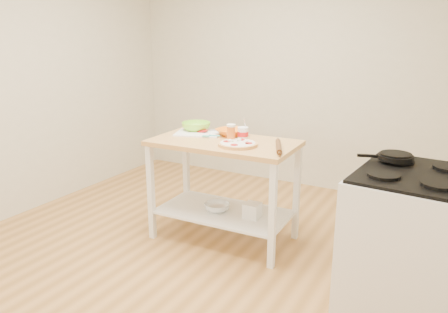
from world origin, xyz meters
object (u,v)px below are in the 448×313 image
at_px(beer_pint, 231,133).
at_px(rolling_pin, 279,147).
at_px(shelf_bin, 252,210).
at_px(pizza, 238,144).
at_px(orange_bowl, 232,132).
at_px(gas_stove, 409,241).
at_px(knife, 199,129).
at_px(skillet, 395,157).
at_px(prep_island, 224,169).
at_px(shelf_glass_bowl, 217,207).
at_px(spatula, 210,136).
at_px(green_bowl, 196,127).
at_px(cutting_board, 198,133).
at_px(yogurt_tub, 243,134).

distance_m(beer_pint, rolling_pin, 0.45).
height_order(rolling_pin, shelf_bin, rolling_pin).
height_order(pizza, orange_bowl, orange_bowl).
bearing_deg(gas_stove, orange_bowl, 167.52).
distance_m(knife, orange_bowl, 0.35).
distance_m(skillet, shelf_bin, 1.28).
height_order(prep_island, skillet, skillet).
distance_m(pizza, shelf_glass_bowl, 0.66).
xyz_separation_m(gas_stove, knife, (-1.93, 0.51, 0.44)).
height_order(spatula, green_bowl, green_bowl).
relative_size(skillet, spatula, 2.48).
relative_size(cutting_board, beer_pint, 3.20).
bearing_deg(pizza, rolling_pin, 9.21).
xyz_separation_m(spatula, yogurt_tub, (0.29, 0.05, 0.04)).
bearing_deg(skillet, shelf_glass_bowl, 158.36).
height_order(pizza, shelf_bin, pizza).
distance_m(spatula, rolling_pin, 0.68).
height_order(skillet, pizza, skillet).
bearing_deg(rolling_pin, shelf_glass_bowl, 179.31).
bearing_deg(gas_stove, cutting_board, 172.25).
xyz_separation_m(pizza, rolling_pin, (0.33, 0.05, 0.00)).
xyz_separation_m(prep_island, cutting_board, (-0.34, 0.13, 0.26)).
height_order(prep_island, green_bowl, green_bowl).
bearing_deg(green_bowl, prep_island, -27.09).
height_order(prep_island, shelf_glass_bowl, prep_island).
height_order(gas_stove, knife, gas_stove).
bearing_deg(knife, gas_stove, -31.74).
bearing_deg(pizza, prep_island, 153.02).
relative_size(orange_bowl, green_bowl, 0.98).
xyz_separation_m(pizza, shelf_bin, (0.10, 0.08, -0.59)).
relative_size(spatula, yogurt_tub, 0.71).
distance_m(gas_stove, rolling_pin, 1.15).
distance_m(skillet, yogurt_tub, 1.27).
distance_m(cutting_board, orange_bowl, 0.31).
bearing_deg(beer_pint, orange_bowl, 116.59).
bearing_deg(spatula, shelf_bin, -23.35).
bearing_deg(pizza, green_bowl, 152.94).
xyz_separation_m(prep_island, yogurt_tub, (0.13, 0.10, 0.31)).
relative_size(spatula, beer_pint, 0.97).
height_order(skillet, orange_bowl, skillet).
bearing_deg(shelf_glass_bowl, gas_stove, -9.53).
bearing_deg(shelf_bin, green_bowl, 162.28).
height_order(orange_bowl, rolling_pin, orange_bowl).
distance_m(knife, beer_pint, 0.50).
xyz_separation_m(gas_stove, shelf_glass_bowl, (-1.60, 0.27, -0.18)).
bearing_deg(knife, cutting_board, -77.11).
distance_m(shelf_glass_bowl, shelf_bin, 0.34).
bearing_deg(yogurt_tub, shelf_bin, -35.36).
height_order(skillet, shelf_glass_bowl, skillet).
xyz_separation_m(skillet, shelf_glass_bowl, (-1.43, 0.09, -0.68)).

